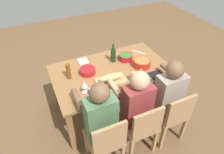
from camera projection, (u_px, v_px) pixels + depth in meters
ground_plane at (112, 107)px, 3.29m from camera, size 8.00×8.00×0.00m
dining_table at (112, 75)px, 2.88m from camera, size 1.66×1.05×0.74m
chair_far_center at (142, 127)px, 2.39m from camera, size 0.40×0.40×0.85m
diner_far_center at (135, 104)px, 2.38m from camera, size 0.41×0.53×1.20m
chair_far_left at (173, 115)px, 2.53m from camera, size 0.40×0.40×0.85m
diner_far_left at (167, 93)px, 2.53m from camera, size 0.41×0.53×1.20m
chair_far_right at (106, 141)px, 2.24m from camera, size 0.40×0.40×0.85m
diner_far_right at (100, 117)px, 2.23m from camera, size 0.41×0.53×1.20m
serving_bowl_salad at (87, 71)px, 2.76m from camera, size 0.22×0.22×0.07m
serving_bowl_fruit at (142, 63)px, 2.88m from camera, size 0.25×0.25×0.11m
serving_bowl_greens at (126, 57)px, 3.02m from camera, size 0.20×0.20×0.09m
cutting_board at (111, 80)px, 2.64m from camera, size 0.41×0.24×0.02m
bread_loaf at (111, 77)px, 2.61m from camera, size 0.33×0.13×0.09m
wine_bottle at (113, 55)px, 2.95m from camera, size 0.08×0.08×0.29m
beer_bottle at (68, 71)px, 2.63m from camera, size 0.06×0.06×0.22m
wine_glass at (84, 85)px, 2.41m from camera, size 0.08×0.08×0.17m
placemat_far_left at (154, 77)px, 2.71m from camera, size 0.32×0.23×0.01m
cup_far_right at (92, 92)px, 2.42m from camera, size 0.07×0.07×0.09m
fork_far_right at (79, 100)px, 2.37m from camera, size 0.02×0.17×0.01m
carving_knife at (139, 52)px, 3.21m from camera, size 0.15×0.20×0.01m
napkin_stack at (83, 61)px, 2.99m from camera, size 0.15×0.15×0.02m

